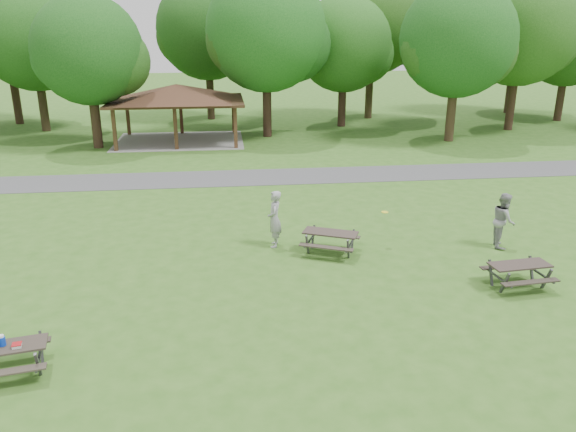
# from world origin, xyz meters

# --- Properties ---
(ground) EXTENTS (160.00, 160.00, 0.00)m
(ground) POSITION_xyz_m (0.00, 0.00, 0.00)
(ground) COLOR #315E1B
(ground) RESTS_ON ground
(asphalt_path) EXTENTS (120.00, 3.20, 0.02)m
(asphalt_path) POSITION_xyz_m (0.00, 14.00, 0.01)
(asphalt_path) COLOR #434345
(asphalt_path) RESTS_ON ground
(pavilion) EXTENTS (8.60, 7.01, 3.76)m
(pavilion) POSITION_xyz_m (-4.00, 24.00, 3.06)
(pavilion) COLOR #3C2815
(pavilion) RESTS_ON ground
(tree_row_c) EXTENTS (8.19, 7.80, 10.67)m
(tree_row_c) POSITION_xyz_m (-13.90, 29.03, 6.54)
(tree_row_c) COLOR black
(tree_row_c) RESTS_ON ground
(tree_row_d) EXTENTS (6.93, 6.60, 9.27)m
(tree_row_d) POSITION_xyz_m (-8.92, 22.53, 5.77)
(tree_row_d) COLOR black
(tree_row_d) RESTS_ON ground
(tree_row_e) EXTENTS (8.40, 8.00, 11.02)m
(tree_row_e) POSITION_xyz_m (2.10, 25.03, 6.78)
(tree_row_e) COLOR black
(tree_row_e) RESTS_ON ground
(tree_row_f) EXTENTS (7.35, 7.00, 9.55)m
(tree_row_f) POSITION_xyz_m (8.09, 28.53, 5.84)
(tree_row_f) COLOR black
(tree_row_f) RESTS_ON ground
(tree_row_g) EXTENTS (7.77, 7.40, 10.25)m
(tree_row_g) POSITION_xyz_m (14.09, 22.03, 6.33)
(tree_row_g) COLOR #322416
(tree_row_g) RESTS_ON ground
(tree_row_h) EXTENTS (8.61, 8.20, 11.37)m
(tree_row_h) POSITION_xyz_m (20.10, 25.53, 7.03)
(tree_row_h) COLOR #301D15
(tree_row_h) RESTS_ON ground
(tree_row_i) EXTENTS (7.14, 6.80, 9.52)m
(tree_row_i) POSITION_xyz_m (26.08, 29.03, 5.91)
(tree_row_i) COLOR black
(tree_row_i) RESTS_ON ground
(tree_deep_a) EXTENTS (8.40, 8.00, 11.38)m
(tree_deep_a) POSITION_xyz_m (-16.90, 32.53, 7.13)
(tree_deep_a) COLOR black
(tree_deep_a) RESTS_ON ground
(tree_deep_b) EXTENTS (8.40, 8.00, 11.13)m
(tree_deep_b) POSITION_xyz_m (-1.90, 33.03, 6.89)
(tree_deep_b) COLOR black
(tree_deep_b) RESTS_ON ground
(tree_deep_c) EXTENTS (8.82, 8.40, 11.90)m
(tree_deep_c) POSITION_xyz_m (11.10, 32.03, 7.44)
(tree_deep_c) COLOR #312215
(tree_deep_c) RESTS_ON ground
(tree_deep_d) EXTENTS (8.40, 8.00, 11.27)m
(tree_deep_d) POSITION_xyz_m (24.10, 33.53, 7.03)
(tree_deep_d) COLOR black
(tree_deep_d) RESTS_ON ground
(picnic_table_middle) EXTENTS (2.28, 2.10, 0.80)m
(picnic_table_middle) POSITION_xyz_m (2.42, 3.70, 0.59)
(picnic_table_middle) COLOR #302622
(picnic_table_middle) RESTS_ON ground
(picnic_table_far) EXTENTS (1.91, 1.59, 0.77)m
(picnic_table_far) POSITION_xyz_m (7.52, 0.45, 0.57)
(picnic_table_far) COLOR #2C2420
(picnic_table_far) RESTS_ON ground
(frisbee_in_flight) EXTENTS (0.28, 0.28, 0.02)m
(frisbee_in_flight) POSITION_xyz_m (4.41, 4.11, 1.27)
(frisbee_in_flight) COLOR yellow
(frisbee_in_flight) RESTS_ON ground
(frisbee_thrower) EXTENTS (0.57, 0.79, 2.03)m
(frisbee_thrower) POSITION_xyz_m (0.59, 4.56, 1.01)
(frisbee_thrower) COLOR gray
(frisbee_thrower) RESTS_ON ground
(frisbee_catcher) EXTENTS (0.98, 1.12, 1.95)m
(frisbee_catcher) POSITION_xyz_m (8.56, 3.62, 0.98)
(frisbee_catcher) COLOR gray
(frisbee_catcher) RESTS_ON ground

